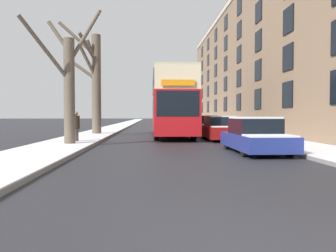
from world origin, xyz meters
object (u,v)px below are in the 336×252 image
bare_tree_left_1 (94,80)px  pedestrian_left_sidewalk (76,126)px  bare_tree_left_0 (68,84)px  double_decker_bus (172,101)px  parked_car_1 (220,129)px  parked_car_2 (206,126)px  parked_car_0 (255,136)px

bare_tree_left_1 → pedestrian_left_sidewalk: (0.27, -7.20, -3.14)m
bare_tree_left_0 → pedestrian_left_sidewalk: bare_tree_left_0 is taller
double_decker_bus → parked_car_1: (2.68, -3.32, -1.78)m
parked_car_2 → pedestrian_left_sidewalk: 10.88m
parked_car_0 → parked_car_1: parked_car_1 is taller
parked_car_2 → bare_tree_left_0: bearing=-132.1°
bare_tree_left_1 → parked_car_0: size_ratio=1.89×
parked_car_2 → double_decker_bus: bearing=-146.6°
bare_tree_left_1 → parked_car_2: bearing=1.8°
parked_car_0 → pedestrian_left_sidewalk: (-7.93, 4.15, 0.27)m
double_decker_bus → parked_car_1: double_decker_bus is taller
double_decker_bus → parked_car_0: (2.68, -9.84, -1.79)m
parked_car_1 → pedestrian_left_sidewalk: pedestrian_left_sidewalk is taller
bare_tree_left_0 → parked_car_0: size_ratio=1.54×
double_decker_bus → parked_car_2: bearing=33.4°
bare_tree_left_0 → parked_car_1: bare_tree_left_0 is taller
bare_tree_left_0 → parked_car_2: size_ratio=1.64×
double_decker_bus → bare_tree_left_0: bearing=-126.8°
parked_car_0 → parked_car_2: (0.00, 11.60, 0.03)m
parked_car_0 → parked_car_1: bearing=90.0°
parked_car_2 → parked_car_0: bearing=-90.0°
bare_tree_left_0 → pedestrian_left_sidewalk: bearing=88.6°
parked_car_1 → parked_car_2: bearing=90.0°
parked_car_0 → pedestrian_left_sidewalk: size_ratio=2.61×
bare_tree_left_1 → parked_car_2: 8.87m
double_decker_bus → pedestrian_left_sidewalk: size_ratio=6.32×
bare_tree_left_1 → double_decker_bus: (5.51, -1.51, -1.62)m
double_decker_bus → parked_car_0: double_decker_bus is taller
bare_tree_left_1 → parked_car_1: 10.10m
bare_tree_left_1 → pedestrian_left_sidewalk: size_ratio=4.93×
bare_tree_left_0 → parked_car_1: size_ratio=1.55×
bare_tree_left_0 → parked_car_2: 12.08m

